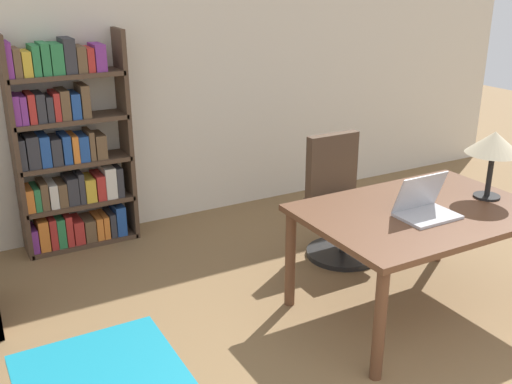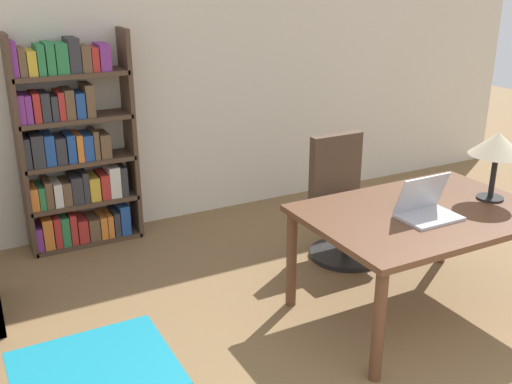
{
  "view_description": "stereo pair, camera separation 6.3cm",
  "coord_description": "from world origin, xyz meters",
  "views": [
    {
      "loc": [
        -1.78,
        -0.35,
        2.15
      ],
      "look_at": [
        -0.24,
        2.41,
        0.97
      ],
      "focal_mm": 42.0,
      "sensor_mm": 36.0,
      "label": 1
    },
    {
      "loc": [
        -1.72,
        -0.38,
        2.15
      ],
      "look_at": [
        -0.24,
        2.41,
        0.97
      ],
      "focal_mm": 42.0,
      "sensor_mm": 36.0,
      "label": 2
    }
  ],
  "objects": [
    {
      "name": "wall_back",
      "position": [
        0.0,
        4.53,
        1.35
      ],
      "size": [
        8.0,
        0.06,
        2.7
      ],
      "color": "beige",
      "rests_on": "ground_plane"
    },
    {
      "name": "table_lamp",
      "position": [
        1.39,
        2.16,
        1.09
      ],
      "size": [
        0.36,
        0.36,
        0.45
      ],
      "color": "black",
      "rests_on": "desk"
    },
    {
      "name": "laptop",
      "position": [
        0.79,
        2.13,
        0.78
      ],
      "size": [
        0.36,
        0.26,
        0.26
      ],
      "color": "#B2B2B7",
      "rests_on": "desk"
    },
    {
      "name": "desk",
      "position": [
        0.85,
        2.21,
        0.64
      ],
      "size": [
        1.49,
        1.03,
        0.72
      ],
      "color": "brown",
      "rests_on": "ground_plane"
    },
    {
      "name": "office_chair",
      "position": [
        0.94,
        3.15,
        0.41
      ],
      "size": [
        0.58,
        0.58,
        0.96
      ],
      "color": "black",
      "rests_on": "ground_plane"
    },
    {
      "name": "bookshelf",
      "position": [
        -0.87,
        4.34,
        0.8
      ],
      "size": [
        0.9,
        0.28,
        1.73
      ],
      "color": "#4C3828",
      "rests_on": "ground_plane"
    },
    {
      "name": "side_table_blue",
      "position": [
        -1.33,
        1.86,
        0.46
      ],
      "size": [
        0.68,
        0.6,
        0.53
      ],
      "color": "teal",
      "rests_on": "ground_plane"
    }
  ]
}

